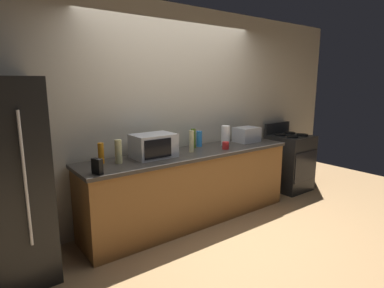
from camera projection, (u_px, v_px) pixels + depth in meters
name	position (u px, v px, depth m)	size (l,w,h in m)	color
ground_plane	(212.00, 231.00, 3.75)	(8.00, 8.00, 0.00)	#A87F51
back_wall	(173.00, 113.00, 4.12)	(6.40, 0.10, 2.70)	#B2A893
counter_run	(192.00, 186.00, 3.97)	(2.84, 0.64, 0.90)	brown
refrigerator	(0.00, 184.00, 2.68)	(0.72, 0.73, 1.80)	black
stove_range	(289.00, 162.00, 5.15)	(0.60, 0.61, 1.08)	black
microwave	(153.00, 146.00, 3.59)	(0.48, 0.35, 0.27)	#B7BABF
toaster_oven	(247.00, 135.00, 4.52)	(0.34, 0.26, 0.21)	#B7BABF
paper_towel_roll	(226.00, 136.00, 4.26)	(0.12, 0.12, 0.27)	white
cordless_phone	(97.00, 166.00, 2.94)	(0.05, 0.11, 0.15)	black
bottle_olive_oil	(193.00, 138.00, 4.09)	(0.06, 0.06, 0.25)	#4C6B19
bottle_vinegar	(118.00, 152.00, 3.33)	(0.07, 0.07, 0.25)	beige
bottle_hand_soap	(192.00, 141.00, 3.85)	(0.06, 0.06, 0.27)	beige
bottle_spray_cleaner	(199.00, 139.00, 4.20)	(0.08, 0.08, 0.21)	#338CE5
bottle_dish_soap	(101.00, 153.00, 3.32)	(0.06, 0.06, 0.22)	orange
mug_red	(226.00, 145.00, 4.04)	(0.09, 0.09, 0.09)	red
mug_green	(173.00, 147.00, 3.95)	(0.09, 0.09, 0.10)	#2D8C47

